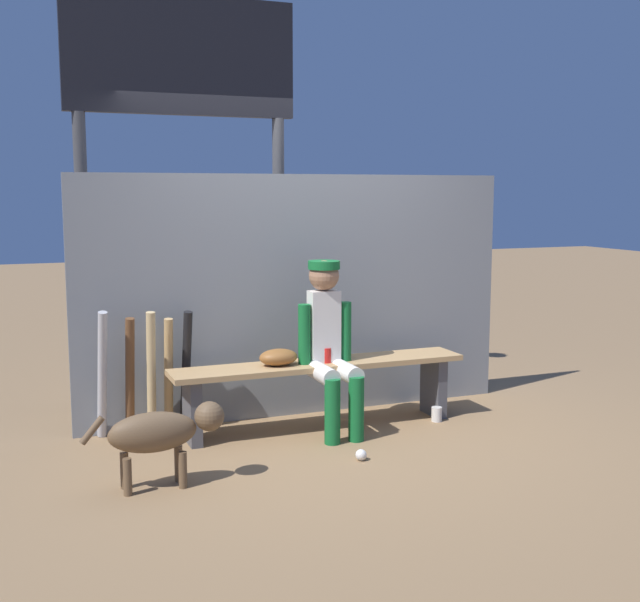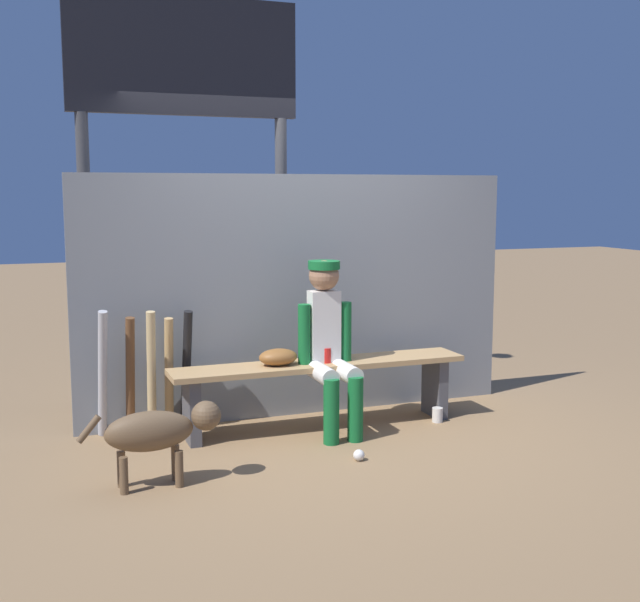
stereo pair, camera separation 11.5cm
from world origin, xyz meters
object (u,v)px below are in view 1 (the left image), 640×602
object	(u,v)px
bat_wood_natural	(151,374)
player_seated	(330,340)
bat_aluminum_black	(186,370)
dog	(162,432)
baseball_glove	(278,357)
cup_on_ground	(437,414)
cup_on_bench	(326,355)
dugout_bench	(320,378)
bat_wood_dark	(130,377)
baseball	(361,455)
scoreboard	(190,102)
bat_wood_tan	(169,375)
bat_aluminum_silver	(102,376)

from	to	relation	value
bat_wood_natural	player_seated	bearing A→B (deg)	-16.19
bat_aluminum_black	dog	world-z (taller)	bat_aluminum_black
baseball_glove	cup_on_ground	distance (m)	1.32
bat_aluminum_black	cup_on_bench	distance (m)	1.02
dugout_bench	baseball_glove	distance (m)	0.37
dugout_bench	dog	bearing A→B (deg)	-149.66
player_seated	bat_aluminum_black	xyz separation A→B (m)	(-0.95, 0.43, -0.23)
baseball_glove	bat_wood_natural	bearing A→B (deg)	164.49
dugout_bench	bat_wood_dark	world-z (taller)	bat_wood_dark
dugout_bench	cup_on_ground	bearing A→B (deg)	-10.98
baseball	scoreboard	xyz separation A→B (m)	(-0.65, 1.90, 2.40)
cup_on_bench	dugout_bench	bearing A→B (deg)	135.50
baseball_glove	dog	size ratio (longest dim) A/B	0.33
player_seated	bat_aluminum_black	size ratio (longest dim) A/B	1.39
bat_wood_tan	baseball	world-z (taller)	bat_wood_tan
dugout_bench	bat_wood_dark	xyz separation A→B (m)	(-1.33, 0.28, 0.06)
bat_aluminum_black	bat_wood_natural	world-z (taller)	bat_wood_natural
bat_aluminum_silver	player_seated	bearing A→B (deg)	-14.11
bat_wood_natural	scoreboard	world-z (taller)	scoreboard
bat_wood_dark	baseball	world-z (taller)	bat_wood_dark
dugout_bench	cup_on_bench	distance (m)	0.18
bat_wood_tan	bat_wood_dark	bearing A→B (deg)	-170.90
cup_on_bench	scoreboard	size ratio (longest dim) A/B	0.03
player_seated	scoreboard	xyz separation A→B (m)	(-0.70, 1.24, 1.76)
bat_aluminum_black	cup_on_ground	xyz separation A→B (m)	(1.81, -0.49, -0.39)
bat_wood_tan	scoreboard	size ratio (longest dim) A/B	0.24
cup_on_bench	scoreboard	distance (m)	2.33
bat_aluminum_silver	baseball	distance (m)	1.88
baseball_glove	cup_on_ground	bearing A→B (deg)	-8.11
bat_wood_dark	baseball	xyz separation A→B (m)	(1.31, -1.05, -0.40)
bat_wood_dark	baseball_glove	bearing A→B (deg)	-15.77
bat_aluminum_black	bat_wood_dark	xyz separation A→B (m)	(-0.41, -0.03, -0.01)
bat_aluminum_black	player_seated	bearing A→B (deg)	-24.18
dugout_bench	baseball_glove	world-z (taller)	baseball_glove
bat_wood_natural	bat_wood_tan	bearing A→B (deg)	32.77
bat_wood_natural	baseball	world-z (taller)	bat_wood_natural
bat_aluminum_silver	cup_on_ground	size ratio (longest dim) A/B	8.58
baseball	cup_on_ground	bearing A→B (deg)	33.43
baseball_glove	bat_aluminum_black	size ratio (longest dim) A/B	0.31
baseball	dog	bearing A→B (deg)	179.63
cup_on_bench	bat_wood_tan	bearing A→B (deg)	161.40
bat_wood_dark	dugout_bench	bearing A→B (deg)	-12.09
baseball	bat_aluminum_black	bearing A→B (deg)	129.83
bat_wood_tan	cup_on_ground	xyz separation A→B (m)	(1.93, -0.50, -0.37)
bat_aluminum_silver	cup_on_bench	distance (m)	1.59
bat_wood_natural	cup_on_ground	bearing A→B (deg)	-11.25
bat_wood_dark	dog	bearing A→B (deg)	-88.43
baseball_glove	cup_on_bench	distance (m)	0.36
player_seated	baseball_glove	bearing A→B (deg)	162.15
cup_on_bench	dog	bearing A→B (deg)	-151.45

